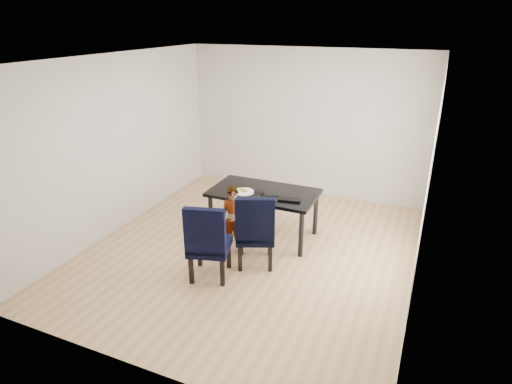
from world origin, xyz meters
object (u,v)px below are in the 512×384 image
at_px(plate, 244,192).
at_px(dining_table, 264,214).
at_px(chair_left, 210,240).
at_px(laptop, 290,198).
at_px(child, 233,221).
at_px(chair_right, 255,228).

bearing_deg(plate, dining_table, 31.76).
relative_size(chair_left, laptop, 3.24).
bearing_deg(plate, chair_left, -88.05).
bearing_deg(child, chair_right, -36.28).
bearing_deg(child, dining_table, 55.07).
bearing_deg(laptop, chair_left, 51.75).
bearing_deg(dining_table, chair_left, -99.55).
xyz_separation_m(chair_left, laptop, (0.67, 1.16, 0.23)).
bearing_deg(dining_table, child, -106.90).
height_order(chair_right, laptop, chair_right).
distance_m(chair_left, child, 0.65).
relative_size(dining_table, chair_right, 1.51).
bearing_deg(chair_left, child, 72.38).
relative_size(child, plate, 3.36).
height_order(dining_table, plate, plate).
bearing_deg(plate, laptop, 1.78).
height_order(dining_table, chair_right, chair_right).
xyz_separation_m(chair_right, child, (-0.39, 0.13, -0.02)).
height_order(child, plate, child).
distance_m(dining_table, plate, 0.49).
bearing_deg(plate, chair_right, -53.87).
bearing_deg(chair_right, dining_table, 81.39).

